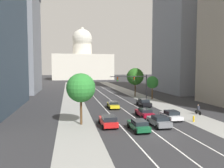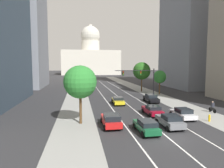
% 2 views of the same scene
% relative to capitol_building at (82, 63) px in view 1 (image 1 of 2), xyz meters
% --- Properties ---
extents(ground_plane, '(400.00, 400.00, 0.00)m').
position_rel_capitol_building_xyz_m(ground_plane, '(0.00, -96.07, -11.73)').
color(ground_plane, '#2B2B2D').
extents(sidewalk_left, '(5.00, 130.00, 0.01)m').
position_rel_capitol_building_xyz_m(sidewalk_left, '(-9.18, -101.07, -11.72)').
color(sidewalk_left, gray).
rests_on(sidewalk_left, ground).
extents(sidewalk_right, '(5.00, 130.00, 0.01)m').
position_rel_capitol_building_xyz_m(sidewalk_right, '(9.18, -101.07, -11.72)').
color(sidewalk_right, gray).
rests_on(sidewalk_right, ground).
extents(lane_stripe_left, '(0.16, 90.00, 0.01)m').
position_rel_capitol_building_xyz_m(lane_stripe_left, '(-3.34, -111.07, -11.72)').
color(lane_stripe_left, white).
rests_on(lane_stripe_left, ground).
extents(lane_stripe_center, '(0.16, 90.00, 0.01)m').
position_rel_capitol_building_xyz_m(lane_stripe_center, '(0.00, -111.07, -11.72)').
color(lane_stripe_center, white).
rests_on(lane_stripe_center, ground).
extents(lane_stripe_right, '(0.16, 90.00, 0.01)m').
position_rel_capitol_building_xyz_m(lane_stripe_right, '(3.34, -111.07, -11.72)').
color(lane_stripe_right, white).
rests_on(lane_stripe_right, ground).
extents(office_tower_far_left, '(18.52, 20.06, 32.85)m').
position_rel_capitol_building_xyz_m(office_tower_far_left, '(-28.78, -84.89, 4.73)').
color(office_tower_far_left, gray).
rests_on(office_tower_far_left, ground).
extents(office_tower_far_right, '(22.25, 21.53, 48.33)m').
position_rel_capitol_building_xyz_m(office_tower_far_right, '(30.59, -94.45, 12.47)').
color(office_tower_far_right, gray).
rests_on(office_tower_far_right, ground).
extents(capitol_building, '(41.10, 28.01, 36.89)m').
position_rel_capitol_building_xyz_m(capitol_building, '(0.00, 0.00, 0.00)').
color(capitol_building, beige).
rests_on(capitol_building, ground).
extents(car_crimson, '(2.01, 4.61, 1.40)m').
position_rel_capitol_building_xyz_m(car_crimson, '(1.67, -127.02, -10.99)').
color(car_crimson, maroon).
rests_on(car_crimson, ground).
extents(car_gray, '(2.11, 4.47, 1.50)m').
position_rel_capitol_building_xyz_m(car_gray, '(1.67, -132.77, -10.96)').
color(car_gray, slate).
rests_on(car_gray, ground).
extents(car_white, '(2.16, 4.36, 1.42)m').
position_rel_capitol_building_xyz_m(car_white, '(5.01, -129.55, -10.99)').
color(car_white, silver).
rests_on(car_white, ground).
extents(car_red, '(2.11, 4.66, 1.57)m').
position_rel_capitol_building_xyz_m(car_red, '(-5.01, -131.48, -10.93)').
color(car_red, red).
rests_on(car_red, ground).
extents(car_green, '(2.02, 4.33, 1.42)m').
position_rel_capitol_building_xyz_m(car_green, '(-1.67, -134.22, -10.98)').
color(car_green, '#14512D').
rests_on(car_green, ground).
extents(car_black, '(2.14, 4.83, 1.52)m').
position_rel_capitol_building_xyz_m(car_black, '(5.01, -117.32, -10.93)').
color(car_black, black).
rests_on(car_black, ground).
extents(car_yellow, '(2.19, 4.81, 1.34)m').
position_rel_capitol_building_xyz_m(car_yellow, '(-1.67, -118.32, -11.01)').
color(car_yellow, yellow).
rests_on(car_yellow, ground).
extents(traffic_signal_mast, '(8.43, 0.39, 6.41)m').
position_rel_capitol_building_xyz_m(traffic_signal_mast, '(4.28, -113.37, -7.04)').
color(traffic_signal_mast, black).
rests_on(traffic_signal_mast, ground).
extents(fire_hydrant, '(0.26, 0.35, 0.91)m').
position_rel_capitol_building_xyz_m(fire_hydrant, '(7.69, -131.33, -11.27)').
color(fire_hydrant, yellow).
rests_on(fire_hydrant, ground).
extents(cyclist, '(0.36, 1.70, 1.72)m').
position_rel_capitol_building_xyz_m(cyclist, '(11.23, -126.98, -10.88)').
color(cyclist, black).
rests_on(cyclist, ground).
extents(street_tree_mid_right, '(4.67, 4.67, 7.89)m').
position_rel_capitol_building_xyz_m(street_tree_mid_right, '(7.92, -101.92, -6.19)').
color(street_tree_mid_right, '#51381E').
rests_on(street_tree_mid_right, ground).
extents(street_tree_far_right, '(3.09, 3.09, 5.83)m').
position_rel_capitol_building_xyz_m(street_tree_far_right, '(10.62, -107.72, -7.48)').
color(street_tree_far_right, '#51381E').
rests_on(street_tree_far_right, ground).
extents(street_tree_near_left, '(4.01, 4.01, 7.14)m').
position_rel_capitol_building_xyz_m(street_tree_near_left, '(-8.52, -129.63, -6.61)').
color(street_tree_near_left, '#51381E').
rests_on(street_tree_near_left, ground).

